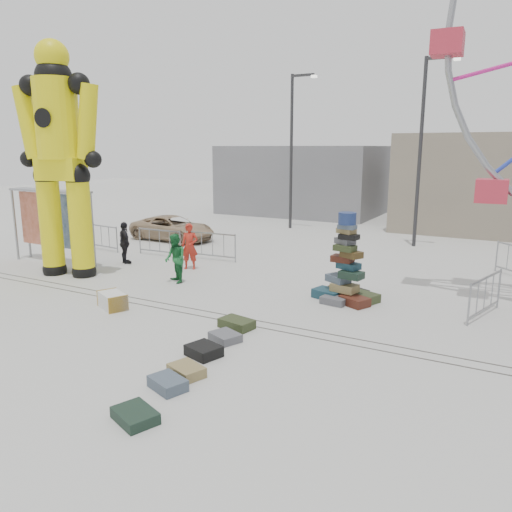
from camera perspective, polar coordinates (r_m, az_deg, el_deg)
The scene contains 24 objects.
ground at distance 12.78m, azimuth -8.19°, elevation -7.54°, with size 90.00×90.00×0.00m, color #9E9E99.
track_line_near at distance 13.24m, azimuth -6.63°, elevation -6.77°, with size 40.00×0.04×0.01m, color #47443F.
track_line_far at distance 13.55m, azimuth -5.65°, elevation -6.30°, with size 40.00×0.04×0.01m, color #47443F.
building_left at distance 34.32m, azimuth 5.87°, elevation 8.72°, with size 10.00×8.00×4.40m, color gray.
lamp_post_right at distance 22.96m, azimuth 18.54°, elevation 12.11°, with size 1.41×0.25×8.00m.
lamp_post_left at distance 27.01m, azimuth 4.25°, elevation 12.64°, with size 1.41×0.25×8.00m.
suitcase_tower at distance 14.48m, azimuth 10.21°, elevation -2.29°, with size 1.96×1.63×2.55m.
crash_test_dummy at distance 17.91m, azimuth -21.52°, elevation 11.00°, with size 3.15×1.38×7.90m.
banner_scaffold at distance 20.14m, azimuth -22.39°, elevation 5.05°, with size 3.86×0.72×2.78m.
steamer_trunk at distance 14.24m, azimuth -16.08°, elevation -4.92°, with size 0.92×0.53×0.43m, color silver.
row_case_0 at distance 12.27m, azimuth -2.23°, elevation -7.71°, with size 0.82×0.53×0.23m, color #323D1E.
row_case_1 at distance 11.51m, azimuth -3.54°, elevation -9.21°, with size 0.67×0.53×0.19m, color #595A61.
row_case_2 at distance 10.76m, azimuth -5.99°, elevation -10.71°, with size 0.68×0.58×0.23m, color black.
row_case_3 at distance 9.95m, azimuth -7.94°, elevation -12.85°, with size 0.69×0.49×0.20m, color olive.
row_case_4 at distance 9.51m, azimuth -10.06°, elevation -14.14°, with size 0.70×0.48×0.22m, color #475666.
row_case_5 at distance 8.64m, azimuth -13.65°, elevation -17.29°, with size 0.75×0.54×0.19m, color #192E22.
barricade_dummy_a at distance 22.32m, azimuth -17.25°, elevation 2.05°, with size 2.00×0.10×1.10m, color gray, non-canonical shape.
barricade_dummy_b at distance 20.56m, azimuth -10.97°, elevation 1.54°, with size 2.00×0.10×1.10m, color gray, non-canonical shape.
barricade_dummy_c at distance 19.49m, azimuth -4.99°, elevation 1.13°, with size 2.00×0.10×1.10m, color gray, non-canonical shape.
barricade_wheel_front at distance 14.22m, azimuth 24.69°, elevation -4.19°, with size 2.00×0.10×1.10m, color gray, non-canonical shape.
pedestrian_red at distance 18.09m, azimuth -7.59°, elevation 1.10°, with size 0.60×0.40×1.66m, color #AC2418.
pedestrian_green at distance 16.31m, azimuth -9.22°, elevation -0.28°, with size 0.78×0.61×1.60m, color #18632D.
pedestrian_black at distance 19.43m, azimuth -14.76°, elevation 1.46°, with size 0.93×0.39×1.59m, color black.
parked_suv at distance 23.99m, azimuth -9.51°, elevation 3.18°, with size 1.91×4.13×1.15m, color tan.
Camera 1 is at (7.28, -9.58, 4.31)m, focal length 35.00 mm.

